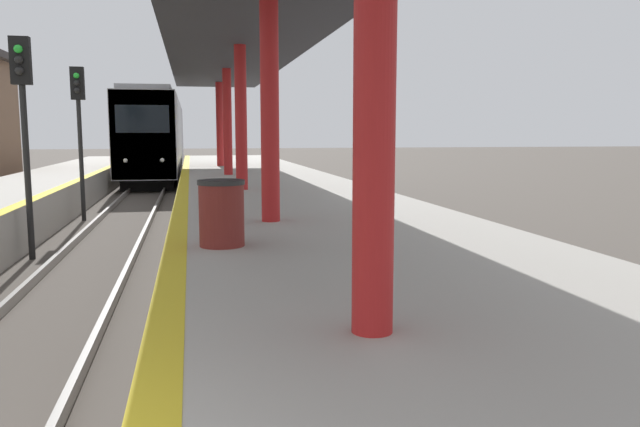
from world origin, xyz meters
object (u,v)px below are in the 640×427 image
(signal_far, at_px, (79,114))
(trash_bin, at_px, (222,213))
(signal_mid, at_px, (23,105))
(train, at_px, (158,136))

(signal_far, distance_m, trash_bin, 11.07)
(signal_mid, relative_size, trash_bin, 4.92)
(train, distance_m, trash_bin, 30.13)
(signal_mid, height_order, signal_far, same)
(signal_mid, xyz_separation_m, trash_bin, (3.51, -4.83, -1.57))
(train, relative_size, trash_bin, 27.46)
(signal_mid, relative_size, signal_far, 1.00)
(train, xyz_separation_m, trash_bin, (2.26, -30.03, -0.84))
(signal_mid, xyz_separation_m, signal_far, (0.09, 5.59, 0.00))
(signal_far, bearing_deg, signal_mid, -90.97)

